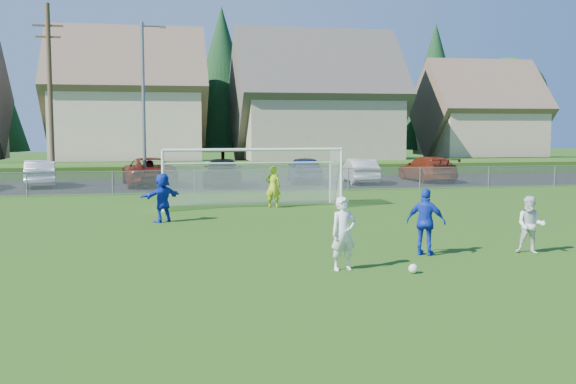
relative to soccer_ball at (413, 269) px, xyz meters
name	(u,v)px	position (x,y,z in m)	size (l,w,h in m)	color
ground	(370,306)	(-1.88, -2.53, -0.11)	(160.00, 160.00, 0.00)	#193D0C
asphalt_lot	(224,184)	(-1.88, 24.97, -0.10)	(60.00, 60.00, 0.00)	black
grass_embankment	(213,169)	(-1.88, 32.47, 0.29)	(70.00, 6.00, 0.80)	#1E420F
soccer_ball	(413,269)	(0.00, 0.00, 0.00)	(0.22, 0.22, 0.22)	white
player_white_a	(343,234)	(-1.49, 0.67, 0.76)	(0.64, 0.42, 1.74)	white
player_white_b	(531,225)	(3.97, 1.69, 0.66)	(0.75, 0.58, 1.54)	white
player_blue_a	(426,222)	(1.14, 2.02, 0.77)	(1.03, 0.43, 1.76)	#1330B9
player_blue_b	(163,198)	(-5.58, 9.62, 0.76)	(1.62, 0.51, 1.74)	#1330B9
goalkeeper	(273,187)	(-1.02, 12.97, 0.76)	(0.64, 0.42, 1.74)	#B1CC18
car_b	(40,173)	(-12.14, 25.16, 0.63)	(1.58, 4.52, 1.49)	silver
car_c	(149,171)	(-6.19, 24.65, 0.70)	(2.67, 5.80, 1.61)	#561309
car_d	(223,172)	(-2.04, 23.82, 0.66)	(2.15, 5.28, 1.53)	black
car_e	(305,169)	(2.95, 24.69, 0.69)	(1.89, 4.69, 1.60)	#15204C
car_f	(360,171)	(6.10, 23.85, 0.62)	(1.54, 4.42, 1.46)	#B9B9B9
car_g	(427,169)	(10.61, 24.40, 0.66)	(2.15, 5.28, 1.53)	maroon
soccer_goal	(251,168)	(-1.88, 13.52, 1.52)	(7.42, 1.90, 2.50)	white
chainlink_fence	(235,181)	(-1.88, 19.47, 0.52)	(52.06, 0.06, 1.20)	gray
streetlight	(144,99)	(-6.32, 23.47, 4.73)	(1.38, 0.18, 9.00)	slate
utility_pole	(50,94)	(-11.38, 24.47, 5.04)	(1.60, 0.26, 10.00)	#473321
houses_row	(229,76)	(0.10, 39.93, 7.22)	(53.90, 11.45, 13.27)	tan
tree_row	(211,86)	(-0.83, 46.20, 6.80)	(65.98, 12.36, 13.80)	#382616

